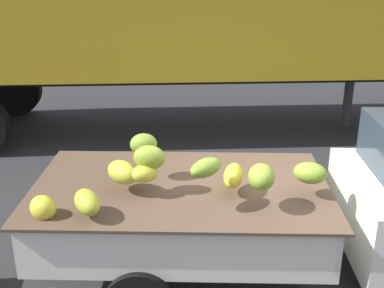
% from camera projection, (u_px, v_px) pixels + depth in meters
% --- Properties ---
extents(ground, '(220.00, 220.00, 0.00)m').
position_uv_depth(ground, '(277.00, 275.00, 5.27)').
color(ground, '#28282B').
extents(curb_strip, '(80.00, 0.80, 0.16)m').
position_uv_depth(curb_strip, '(216.00, 72.00, 14.14)').
color(curb_strip, gray).
rests_on(curb_strip, ground).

